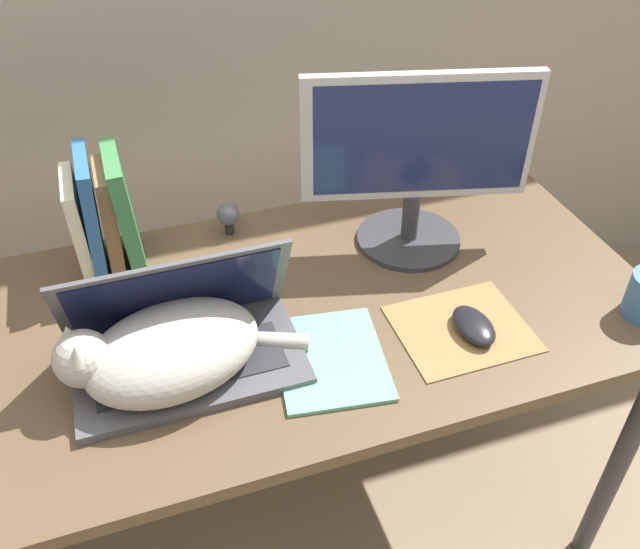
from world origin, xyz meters
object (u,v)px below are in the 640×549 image
at_px(cat, 165,351).
at_px(notepad, 331,358).
at_px(computer_mouse, 474,325).
at_px(laptop, 186,342).
at_px(external_monitor, 417,159).
at_px(webcam, 228,215).
at_px(book_row, 104,217).

bearing_deg(cat, notepad, -10.25).
relative_size(cat, computer_mouse, 3.92).
distance_m(laptop, computer_mouse, 0.52).
relative_size(external_monitor, computer_mouse, 4.14).
bearing_deg(webcam, laptop, -113.65).
distance_m(laptop, webcam, 0.39).
relative_size(computer_mouse, notepad, 0.43).
distance_m(laptop, book_row, 0.34).
height_order(laptop, computer_mouse, laptop).
bearing_deg(external_monitor, webcam, 156.76).
distance_m(computer_mouse, notepad, 0.27).
height_order(external_monitor, book_row, external_monitor).
distance_m(cat, external_monitor, 0.62).
xyz_separation_m(cat, book_row, (-0.06, 0.35, 0.05)).
distance_m(external_monitor, webcam, 0.43).
height_order(cat, notepad, cat).
relative_size(cat, notepad, 1.69).
distance_m(book_row, webcam, 0.27).
relative_size(notepad, webcam, 3.38).
distance_m(external_monitor, computer_mouse, 0.35).
distance_m(book_row, notepad, 0.54).
bearing_deg(computer_mouse, notepad, 176.15).
bearing_deg(external_monitor, book_row, 168.92).
height_order(cat, book_row, book_row).
bearing_deg(notepad, computer_mouse, -3.85).
distance_m(cat, webcam, 0.43).
bearing_deg(notepad, book_row, 129.84).
xyz_separation_m(book_row, webcam, (0.25, 0.04, -0.07)).
distance_m(computer_mouse, webcam, 0.58).
bearing_deg(cat, external_monitor, 22.60).
distance_m(laptop, external_monitor, 0.58).
bearing_deg(computer_mouse, external_monitor, 88.77).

